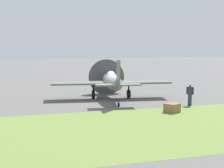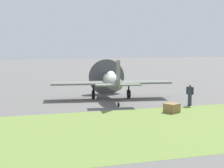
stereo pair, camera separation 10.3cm
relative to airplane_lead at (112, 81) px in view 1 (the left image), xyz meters
name	(u,v)px [view 1 (the left image)]	position (x,y,z in m)	size (l,w,h in m)	color
ground_plane	(111,101)	(-0.34, -0.77, -1.58)	(160.00, 160.00, 0.00)	#605E5B
grass_verge	(158,127)	(-0.34, -10.45, -1.58)	(120.00, 11.00, 0.01)	olive
airplane_lead	(112,81)	(0.00, 0.00, 0.00)	(10.68, 8.50, 3.78)	slate
ground_crew_chief	(190,94)	(4.97, -4.81, -0.67)	(0.41, 0.54, 1.73)	#2D3342
supply_crate	(172,108)	(2.42, -6.81, -1.26)	(0.90, 0.90, 0.64)	olive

